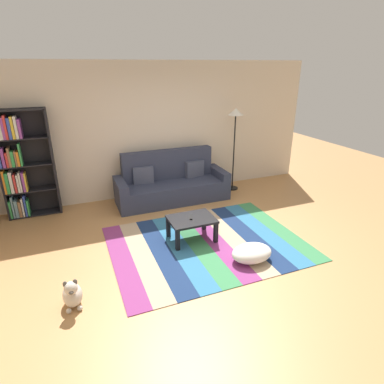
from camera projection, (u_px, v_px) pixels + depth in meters
The scene contains 10 objects.
ground_plane at pixel (210, 248), 4.88m from camera, with size 14.00×14.00×0.00m, color #B27F4C.
back_wall at pixel (159, 130), 6.57m from camera, with size 6.80×0.10×2.70m, color beige.
rug at pixel (207, 243), 5.00m from camera, with size 2.94×2.22×0.01m.
couch at pixel (171, 184), 6.52m from camera, with size 2.26×0.80×1.00m.
bookshelf at pixel (20, 165), 5.59m from camera, with size 0.90×0.28×1.93m.
coffee_table at pixel (192, 222), 5.01m from camera, with size 0.71×0.53×0.37m.
pouf at pixel (252, 253), 4.51m from camera, with size 0.60×0.43×0.24m, color white.
dog at pixel (72, 294), 3.66m from camera, with size 0.22×0.35×0.40m.
standing_lamp at pixel (235, 123), 6.66m from camera, with size 0.32×0.32×1.78m.
tv_remote at pixel (191, 217), 4.99m from camera, with size 0.04×0.15×0.02m, color black.
Camera 1 is at (-1.82, -3.80, 2.62)m, focal length 29.77 mm.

